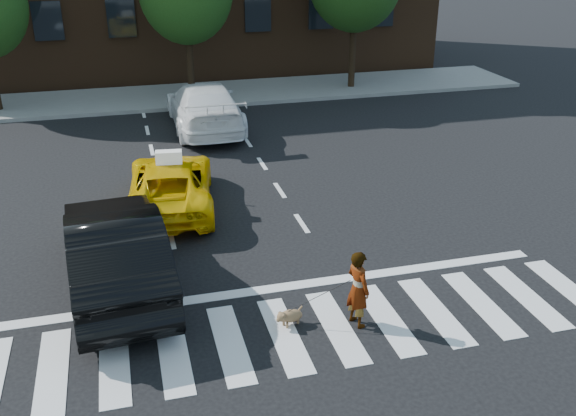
{
  "coord_description": "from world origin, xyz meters",
  "views": [
    {
      "loc": [
        -2.43,
        -9.33,
        6.88
      ],
      "look_at": [
        0.88,
        3.04,
        1.1
      ],
      "focal_mm": 40.0,
      "sensor_mm": 36.0,
      "label": 1
    }
  ],
  "objects_px": {
    "black_sedan": "(116,250)",
    "white_suv": "(204,106)",
    "taxi": "(170,184)",
    "dog": "(289,316)",
    "woman": "(358,289)"
  },
  "relations": [
    {
      "from": "taxi",
      "to": "woman",
      "type": "relative_size",
      "value": 3.06
    },
    {
      "from": "black_sedan",
      "to": "white_suv",
      "type": "height_order",
      "value": "black_sedan"
    },
    {
      "from": "taxi",
      "to": "black_sedan",
      "type": "relative_size",
      "value": 0.89
    },
    {
      "from": "taxi",
      "to": "white_suv",
      "type": "bearing_deg",
      "value": -98.64
    },
    {
      "from": "taxi",
      "to": "dog",
      "type": "relative_size",
      "value": 7.9
    },
    {
      "from": "taxi",
      "to": "dog",
      "type": "height_order",
      "value": "taxi"
    },
    {
      "from": "white_suv",
      "to": "woman",
      "type": "xyz_separation_m",
      "value": [
        0.94,
        -12.88,
        -0.07
      ]
    },
    {
      "from": "black_sedan",
      "to": "dog",
      "type": "distance_m",
      "value": 3.78
    },
    {
      "from": "black_sedan",
      "to": "woman",
      "type": "distance_m",
      "value": 4.9
    },
    {
      "from": "taxi",
      "to": "black_sedan",
      "type": "distance_m",
      "value": 4.05
    },
    {
      "from": "black_sedan",
      "to": "woman",
      "type": "bearing_deg",
      "value": 145.05
    },
    {
      "from": "black_sedan",
      "to": "white_suv",
      "type": "bearing_deg",
      "value": -111.85
    },
    {
      "from": "taxi",
      "to": "black_sedan",
      "type": "height_order",
      "value": "black_sedan"
    },
    {
      "from": "woman",
      "to": "dog",
      "type": "xyz_separation_m",
      "value": [
        -1.23,
        0.26,
        -0.55
      ]
    },
    {
      "from": "black_sedan",
      "to": "white_suv",
      "type": "relative_size",
      "value": 0.91
    }
  ]
}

